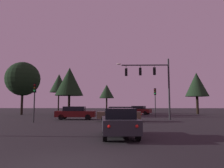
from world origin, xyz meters
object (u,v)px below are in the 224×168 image
at_px(car_nearside_lane, 119,122).
at_px(car_far_lane, 139,110).
at_px(car_crossing_right, 75,113).
at_px(tree_behind_sign, 107,91).
at_px(tree_right_cluster, 59,83).
at_px(tree_lot_edge, 69,82).
at_px(car_crossing_left, 120,114).
at_px(traffic_signal_mast_arm, 152,78).
at_px(tree_center_horizon, 197,85).
at_px(traffic_light_corner_left, 155,97).
at_px(traffic_light_corner_right, 34,95).
at_px(tree_left_far, 23,79).

height_order(car_nearside_lane, car_far_lane, same).
bearing_deg(car_crossing_right, car_far_lane, 57.03).
xyz_separation_m(tree_behind_sign, tree_right_cluster, (-10.72, 3.01, 2.03)).
xyz_separation_m(car_crossing_right, car_far_lane, (8.76, 13.51, -0.00)).
bearing_deg(tree_lot_edge, car_crossing_left, -50.85).
relative_size(car_nearside_lane, car_far_lane, 1.00).
relative_size(car_far_lane, tree_right_cluster, 0.51).
relative_size(car_nearside_lane, car_crossing_right, 0.94).
relative_size(car_far_lane, tree_behind_sign, 0.75).
bearing_deg(tree_behind_sign, car_nearside_lane, -85.71).
bearing_deg(tree_behind_sign, traffic_signal_mast_arm, -70.73).
distance_m(traffic_signal_mast_arm, tree_right_cluster, 27.34).
distance_m(car_crossing_left, car_far_lane, 16.58).
bearing_deg(tree_center_horizon, tree_right_cluster, 168.18).
height_order(traffic_light_corner_left, tree_right_cluster, tree_right_cluster).
bearing_deg(car_nearside_lane, car_crossing_right, 110.63).
bearing_deg(tree_behind_sign, tree_center_horizon, -9.34).
xyz_separation_m(car_far_lane, tree_lot_edge, (-11.05, -7.03, 4.37)).
distance_m(traffic_light_corner_right, tree_lot_edge, 11.05).
height_order(car_crossing_right, car_far_lane, same).
xyz_separation_m(tree_behind_sign, tree_lot_edge, (-4.93, -11.87, 0.73)).
relative_size(traffic_light_corner_left, car_crossing_right, 0.85).
height_order(car_far_lane, tree_center_horizon, tree_center_horizon).
distance_m(car_far_lane, tree_center_horizon, 12.21).
distance_m(car_crossing_right, tree_lot_edge, 8.14).
height_order(traffic_light_corner_right, car_crossing_left, traffic_light_corner_right).
relative_size(traffic_signal_mast_arm, tree_center_horizon, 0.91).
xyz_separation_m(tree_behind_sign, tree_center_horizon, (17.18, -2.83, 1.10)).
bearing_deg(traffic_light_corner_right, car_nearside_lane, -47.78).
bearing_deg(tree_behind_sign, traffic_light_corner_right, -104.56).
relative_size(traffic_signal_mast_arm, car_crossing_left, 1.56).
distance_m(car_nearside_lane, tree_center_horizon, 32.78).
relative_size(traffic_light_corner_right, car_crossing_left, 0.83).
distance_m(car_crossing_right, tree_behind_sign, 18.89).
xyz_separation_m(car_far_lane, tree_behind_sign, (-6.11, 4.83, 3.64)).
bearing_deg(traffic_signal_mast_arm, car_nearside_lane, -106.60).
height_order(tree_center_horizon, tree_right_cluster, tree_right_cluster).
bearing_deg(car_crossing_left, tree_behind_sign, 96.81).
bearing_deg(car_nearside_lane, tree_left_far, 123.79).
relative_size(car_far_lane, tree_center_horizon, 0.56).
bearing_deg(car_nearside_lane, tree_lot_edge, 110.25).
relative_size(traffic_light_corner_left, car_crossing_left, 0.87).
distance_m(tree_behind_sign, tree_center_horizon, 17.45).
xyz_separation_m(car_nearside_lane, car_far_lane, (3.74, 26.86, -0.00)).
distance_m(traffic_light_corner_right, car_crossing_left, 8.74).
relative_size(traffic_light_corner_left, tree_center_horizon, 0.51).
bearing_deg(car_nearside_lane, tree_center_horizon, 62.85).
bearing_deg(traffic_light_corner_right, traffic_light_corner_left, 33.53).
distance_m(traffic_light_corner_right, car_far_lane, 21.52).
bearing_deg(car_nearside_lane, car_crossing_left, 89.27).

